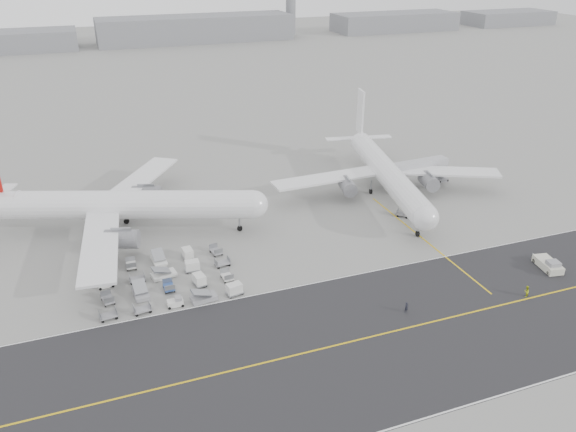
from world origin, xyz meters
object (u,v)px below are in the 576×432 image
object	(u,v)px
airliner_a	(121,205)
jet_bridge	(418,168)
control_tower	(291,7)
ground_crew_b	(526,291)
airliner_b	(386,172)
pushback_tug	(549,265)
ground_crew_a	(406,307)

from	to	relation	value
airliner_a	jet_bridge	world-z (taller)	airliner_a
control_tower	ground_crew_b	xyz separation A→B (m)	(-65.37, -282.32, -15.30)
control_tower	ground_crew_b	world-z (taller)	control_tower
airliner_a	ground_crew_b	distance (m)	73.27
jet_bridge	airliner_b	bearing A→B (deg)	-173.54
airliner_b	jet_bridge	size ratio (longest dim) A/B	3.17
airliner_b	airliner_a	bearing A→B (deg)	-169.71
pushback_tug	jet_bridge	distance (m)	40.40
control_tower	ground_crew_a	bearing A→B (deg)	-106.99
control_tower	pushback_tug	size ratio (longest dim) A/B	4.21
pushback_tug	ground_crew_a	size ratio (longest dim) A/B	4.16
pushback_tug	ground_crew_b	world-z (taller)	pushback_tug
control_tower	ground_crew_a	xyz separation A→B (m)	(-85.41, -279.55, -15.36)
airliner_a	pushback_tug	world-z (taller)	airliner_a
control_tower	jet_bridge	size ratio (longest dim) A/B	1.92
airliner_b	ground_crew_b	size ratio (longest dim) A/B	27.05
airliner_b	ground_crew_b	xyz separation A→B (m)	(0.96, -44.05, -4.24)
jet_bridge	ground_crew_a	bearing A→B (deg)	-127.05
control_tower	airliner_b	xyz separation A→B (m)	(-66.33, -238.28, -11.05)
airliner_a	pushback_tug	distance (m)	78.04
airliner_a	pushback_tug	size ratio (longest dim) A/B	7.31
airliner_a	airliner_b	size ratio (longest dim) A/B	1.05
airliner_a	ground_crew_b	world-z (taller)	airliner_a
airliner_b	jet_bridge	distance (m)	9.55
airliner_b	control_tower	bearing A→B (deg)	85.82
jet_bridge	ground_crew_b	world-z (taller)	jet_bridge
control_tower	jet_bridge	world-z (taller)	control_tower
airliner_b	ground_crew_b	distance (m)	44.26
pushback_tug	jet_bridge	size ratio (longest dim) A/B	0.45
control_tower	pushback_tug	xyz separation A→B (m)	(-55.87, -276.87, -15.40)
pushback_tug	ground_crew_a	world-z (taller)	pushback_tug
jet_bridge	pushback_tug	bearing A→B (deg)	-91.95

